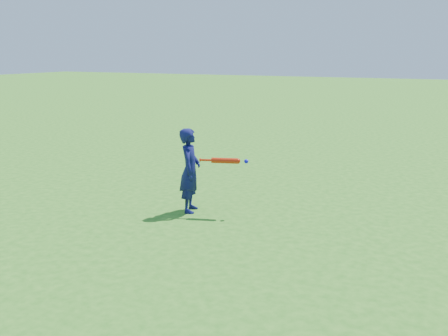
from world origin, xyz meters
The scene contains 3 objects.
ground centered at (0.00, 0.00, 0.00)m, with size 80.00×80.00×0.00m, color #2A711A.
child centered at (-0.50, -0.51, 0.62)m, with size 0.45×0.30×1.24m, color #10124C.
bat_swing centered at (0.04, -0.40, 0.79)m, with size 0.68×0.25×0.08m.
Camera 1 is at (2.95, -6.69, 2.30)m, focal length 40.00 mm.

